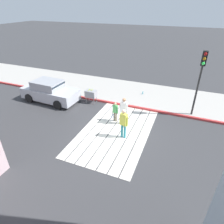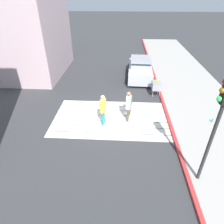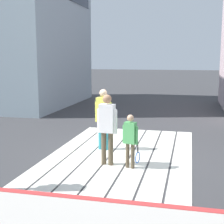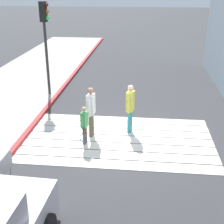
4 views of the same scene
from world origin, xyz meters
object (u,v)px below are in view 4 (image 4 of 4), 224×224
(traffic_light_corner, at_px, (45,30))
(pedestrian_adult_lead, at_px, (130,105))
(pedestrian_child_with_racket, at_px, (84,123))
(pedestrian_adult_trailing, at_px, (91,108))

(traffic_light_corner, xyz_separation_m, pedestrian_adult_lead, (3.93, -3.43, -2.01))
(traffic_light_corner, xyz_separation_m, pedestrian_child_with_racket, (2.50, -4.48, -2.29))
(pedestrian_adult_lead, bearing_deg, pedestrian_adult_trailing, -161.40)
(pedestrian_adult_lead, relative_size, pedestrian_child_with_racket, 1.34)
(pedestrian_adult_trailing, bearing_deg, pedestrian_child_with_racket, -101.24)
(traffic_light_corner, relative_size, pedestrian_adult_trailing, 2.40)
(traffic_light_corner, height_order, pedestrian_adult_lead, traffic_light_corner)
(pedestrian_child_with_racket, bearing_deg, pedestrian_adult_trailing, 78.76)
(pedestrian_child_with_racket, bearing_deg, pedestrian_adult_lead, 36.23)
(traffic_light_corner, relative_size, pedestrian_adult_lead, 2.40)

